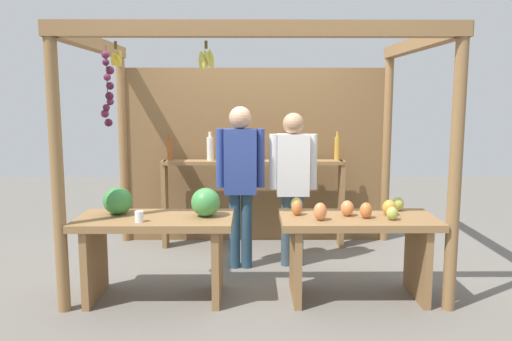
# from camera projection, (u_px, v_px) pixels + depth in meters

# --- Properties ---
(ground_plane) EXTENTS (12.00, 12.00, 0.00)m
(ground_plane) POSITION_uv_depth(u_px,v_px,m) (256.00, 268.00, 5.17)
(ground_plane) COLOR slate
(ground_plane) RESTS_ON ground
(market_stall) EXTENTS (3.23, 2.17, 2.28)m
(market_stall) POSITION_uv_depth(u_px,v_px,m) (255.00, 133.00, 5.45)
(market_stall) COLOR olive
(market_stall) RESTS_ON ground
(fruit_counter_left) EXTENTS (1.31, 0.64, 0.95)m
(fruit_counter_left) POSITION_uv_depth(u_px,v_px,m) (157.00, 231.00, 4.33)
(fruit_counter_left) COLOR olive
(fruit_counter_left) RESTS_ON ground
(fruit_counter_right) EXTENTS (1.31, 0.64, 0.86)m
(fruit_counter_right) POSITION_uv_depth(u_px,v_px,m) (357.00, 236.00, 4.34)
(fruit_counter_right) COLOR olive
(fruit_counter_right) RESTS_ON ground
(bottle_shelf_unit) EXTENTS (2.07, 0.22, 1.33)m
(bottle_shelf_unit) POSITION_uv_depth(u_px,v_px,m) (253.00, 179.00, 5.83)
(bottle_shelf_unit) COLOR olive
(bottle_shelf_unit) RESTS_ON ground
(vendor_man) EXTENTS (0.48, 0.22, 1.62)m
(vendor_man) POSITION_uv_depth(u_px,v_px,m) (240.00, 172.00, 5.06)
(vendor_man) COLOR navy
(vendor_man) RESTS_ON ground
(vendor_woman) EXTENTS (0.48, 0.21, 1.56)m
(vendor_woman) POSITION_uv_depth(u_px,v_px,m) (293.00, 176.00, 5.13)
(vendor_woman) COLOR #3B4E58
(vendor_woman) RESTS_ON ground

